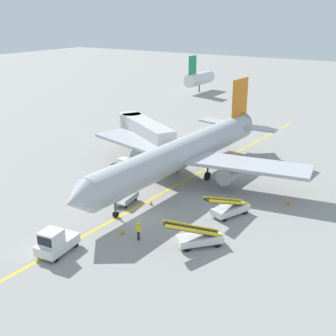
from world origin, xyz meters
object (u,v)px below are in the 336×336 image
baggage_cart_loaded (126,199)px  safety_cone_nose_left (288,203)px  safety_cone_wingtip_left (151,203)px  belt_loader_forward_hold (230,208)px  jet_bridge (143,129)px  safety_cone_nose_right (122,232)px  airliner (185,152)px  ground_crew_marshaller (138,230)px  pushback_tug (55,242)px  safety_cone_wingtip_right (122,169)px  baggage_tug_near_wing (122,168)px  belt_loader_aft_hold (198,237)px

baggage_cart_loaded → safety_cone_nose_left: size_ratio=8.72×
safety_cone_wingtip_left → belt_loader_forward_hold: bearing=14.7°
belt_loader_forward_hold → jet_bridge: bearing=148.7°
safety_cone_nose_right → safety_cone_nose_left: bearing=53.8°
airliner → safety_cone_nose_right: 14.90m
jet_bridge → ground_crew_marshaller: bearing=-55.1°
pushback_tug → safety_cone_wingtip_right: (-7.68, 18.22, -0.77)m
baggage_tug_near_wing → safety_cone_nose_left: size_ratio=5.59×
pushback_tug → baggage_tug_near_wing: (-6.62, 16.94, -0.07)m
jet_bridge → safety_cone_nose_left: (22.08, -5.52, -3.32)m
pushback_tug → safety_cone_nose_left: (12.74, 19.45, -0.77)m
belt_loader_aft_hold → safety_cone_nose_right: 6.86m
airliner → safety_cone_wingtip_left: bearing=-84.5°
safety_cone_nose_left → safety_cone_wingtip_right: 20.46m
pushback_tug → belt_loader_forward_hold: bearing=57.8°
belt_loader_aft_hold → safety_cone_nose_left: (3.66, 12.14, -0.56)m
jet_bridge → pushback_tug: (9.33, -24.96, -2.55)m
safety_cone_wingtip_left → belt_loader_aft_hold: bearing=-29.9°
jet_bridge → belt_loader_forward_hold: jet_bridge is taller
safety_cone_nose_left → baggage_cart_loaded: bearing=-148.4°
airliner → ground_crew_marshaller: 15.20m
belt_loader_forward_hold → safety_cone_nose_left: (3.96, 5.50, -0.56)m
pushback_tug → safety_cone_nose_left: pushback_tug is taller
belt_loader_aft_hold → safety_cone_wingtip_right: (-16.77, 10.91, -0.56)m
pushback_tug → belt_loader_forward_hold: belt_loader_forward_hold is taller
jet_bridge → baggage_tug_near_wing: bearing=-71.3°
pushback_tug → belt_loader_aft_hold: (9.09, 7.31, -0.22)m
jet_bridge → safety_cone_wingtip_left: (10.39, -13.05, -3.32)m
baggage_cart_loaded → ground_crew_marshaller: (5.62, -5.42, 0.44)m
belt_loader_forward_hold → safety_cone_nose_left: belt_loader_forward_hold is taller
baggage_tug_near_wing → belt_loader_forward_hold: size_ratio=0.48×
airliner → belt_loader_forward_hold: 10.65m
airliner → belt_loader_aft_hold: (8.79, -12.52, -2.64)m
safety_cone_nose_left → airliner: bearing=178.3°
airliner → safety_cone_nose_right: airliner is taller
pushback_tug → safety_cone_wingtip_right: 19.79m
pushback_tug → baggage_tug_near_wing: bearing=111.4°
jet_bridge → airliner: bearing=-28.1°
airliner → jet_bridge: (-9.63, 5.14, 0.12)m
jet_bridge → belt_loader_forward_hold: 21.38m
baggage_cart_loaded → safety_cone_wingtip_right: 9.79m
jet_bridge → pushback_tug: bearing=-69.5°
airliner → baggage_tug_near_wing: 7.90m
pushback_tug → belt_loader_aft_hold: bearing=38.8°
pushback_tug → jet_bridge: bearing=110.5°
belt_loader_forward_hold → safety_cone_nose_right: bearing=-126.4°
airliner → safety_cone_nose_left: airliner is taller
safety_cone_nose_left → ground_crew_marshaller: bearing=-120.9°
jet_bridge → safety_cone_wingtip_right: (1.65, -6.74, -3.32)m
jet_bridge → safety_cone_wingtip_left: bearing=-51.5°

